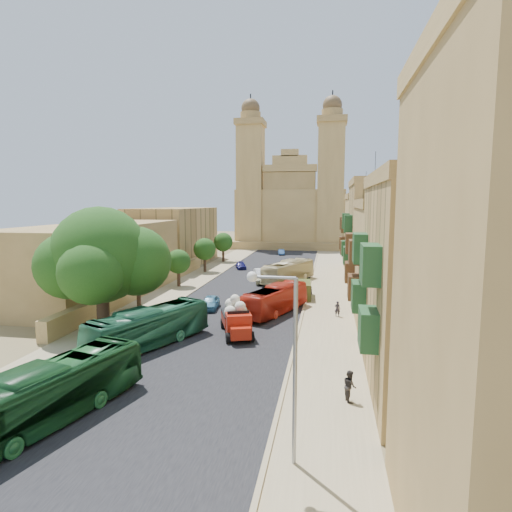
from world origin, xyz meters
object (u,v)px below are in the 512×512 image
(street_tree_d, at_px, (223,242))
(streetlamp, at_px, (284,345))
(car_cream, at_px, (265,279))
(church, at_px, (292,208))
(car_white_b, at_px, (299,262))
(car_dkblue, at_px, (241,265))
(bus_cream_east, at_px, (289,272))
(car_blue_b, at_px, (281,252))
(bus_red_east, at_px, (276,300))
(street_tree_a, at_px, (138,278))
(bus_green_south, at_px, (50,393))
(olive_pickup, at_px, (302,290))
(bus_green_north, at_px, (150,327))
(car_white_a, at_px, (260,273))
(pedestrian_b, at_px, (350,386))
(car_blue_a, at_px, (210,303))
(pedestrian_c, at_px, (311,293))
(street_tree_b, at_px, (178,262))
(red_truck, at_px, (236,318))
(street_tree_c, at_px, (205,249))
(ficus_tree, at_px, (102,258))
(pedestrian_a, at_px, (337,309))

(street_tree_d, bearing_deg, streetlamp, -73.54)
(car_cream, bearing_deg, church, -88.83)
(car_white_b, bearing_deg, car_dkblue, 24.21)
(bus_cream_east, xyz_separation_m, car_blue_b, (-4.50, 31.02, -0.93))
(street_tree_d, height_order, bus_red_east, street_tree_d)
(street_tree_a, height_order, bus_green_south, street_tree_a)
(streetlamp, relative_size, olive_pickup, 1.81)
(bus_green_north, relative_size, car_white_a, 2.73)
(streetlamp, distance_m, car_white_a, 45.22)
(pedestrian_b, bearing_deg, bus_cream_east, -5.71)
(street_tree_a, height_order, street_tree_d, street_tree_d)
(streetlamp, xyz_separation_m, car_white_b, (-3.36, 57.61, -4.60))
(bus_green_north, xyz_separation_m, car_white_b, (8.36, 44.56, -0.91))
(olive_pickup, bearing_deg, pedestrian_b, -80.56)
(car_blue_a, height_order, pedestrian_b, pedestrian_b)
(bus_red_east, distance_m, pedestrian_c, 7.63)
(street_tree_b, relative_size, pedestrian_b, 2.78)
(street_tree_b, relative_size, car_dkblue, 1.29)
(church, bearing_deg, car_blue_b, -91.57)
(red_truck, distance_m, bus_green_south, 16.75)
(bus_green_north, bearing_deg, street_tree_a, 143.16)
(street_tree_c, relative_size, street_tree_d, 0.99)
(church, relative_size, red_truck, 6.16)
(pedestrian_c, bearing_deg, ficus_tree, -48.53)
(pedestrian_c, bearing_deg, car_blue_a, -58.46)
(pedestrian_a, bearing_deg, street_tree_d, -50.25)
(pedestrian_a, bearing_deg, streetlamp, 93.75)
(bus_cream_east, height_order, car_blue_a, bus_cream_east)
(car_blue_b, xyz_separation_m, pedestrian_a, (10.90, -48.05, 0.18))
(church, relative_size, street_tree_c, 6.72)
(red_truck, bearing_deg, car_white_b, 86.63)
(ficus_tree, distance_m, car_blue_a, 12.62)
(car_blue_a, height_order, car_blue_b, car_blue_a)
(ficus_tree, xyz_separation_m, car_white_a, (8.90, 28.23, -5.67))
(street_tree_d, relative_size, car_white_a, 1.37)
(church, distance_m, car_blue_b, 20.37)
(bus_green_south, relative_size, car_blue_b, 3.13)
(street_tree_a, xyz_separation_m, pedestrian_b, (20.77, -17.72, -2.31))
(olive_pickup, bearing_deg, bus_green_north, -118.99)
(street_tree_c, height_order, bus_red_east, street_tree_c)
(bus_green_south, distance_m, car_white_a, 43.01)
(street_tree_b, bearing_deg, car_white_a, 40.93)
(streetlamp, distance_m, bus_red_east, 25.00)
(pedestrian_b, bearing_deg, street_tree_a, 32.88)
(streetlamp, distance_m, car_dkblue, 53.83)
(car_white_b, height_order, pedestrian_a, pedestrian_a)
(street_tree_a, distance_m, bus_red_east, 14.44)
(car_blue_a, bearing_deg, pedestrian_b, -60.13)
(street_tree_c, height_order, red_truck, street_tree_c)
(street_tree_a, bearing_deg, bus_green_north, -61.27)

